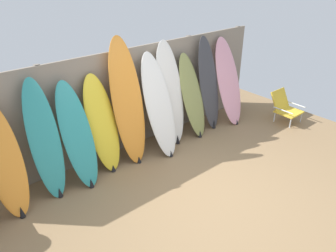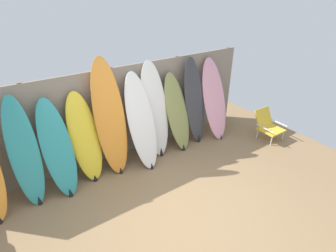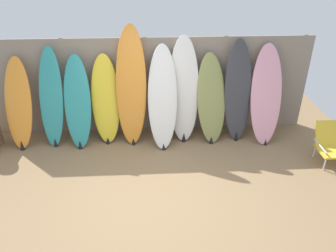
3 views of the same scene
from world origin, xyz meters
name	(u,v)px [view 3 (image 3 of 3)]	position (x,y,z in m)	size (l,w,h in m)	color
ground	(148,194)	(0.00, 0.00, 0.00)	(7.68, 7.68, 0.00)	#8E704C
fence_back	(146,86)	(0.00, 2.01, 0.90)	(6.08, 0.11, 1.80)	gray
surfboard_orange_0	(18,104)	(-2.22, 1.59, 0.77)	(0.47, 0.64, 1.56)	orange
surfboard_teal_1	(51,99)	(-1.66, 1.62, 0.84)	(0.47, 0.57, 1.72)	teal
surfboard_teal_2	(78,103)	(-1.20, 1.57, 0.78)	(0.48, 0.64, 1.59)	teal
surfboard_yellow_3	(106,100)	(-0.72, 1.68, 0.78)	(0.52, 0.56, 1.57)	yellow
surfboard_orange_4	(131,87)	(-0.25, 1.64, 1.03)	(0.58, 0.62, 2.08)	orange
surfboard_white_5	(163,98)	(0.29, 1.51, 0.87)	(0.54, 0.77, 1.75)	white
surfboard_white_6	(184,91)	(0.67, 1.67, 0.93)	(0.54, 0.52, 1.88)	white
surfboard_olive_7	(211,99)	(1.17, 1.60, 0.78)	(0.58, 0.66, 1.58)	olive
surfboard_charcoal_8	(238,92)	(1.65, 1.65, 0.89)	(0.50, 0.51, 1.81)	#38383D
surfboard_pink_9	(266,95)	(2.15, 1.57, 0.85)	(0.63, 0.80, 1.72)	pink
beach_chair	(331,143)	(3.05, 0.74, 0.32)	(0.50, 0.58, 0.63)	silver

